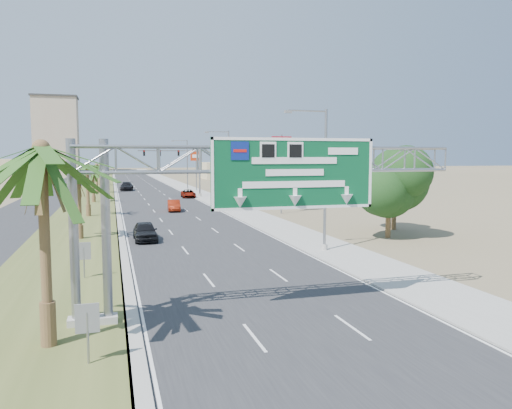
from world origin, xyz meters
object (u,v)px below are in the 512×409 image
object	(u,v)px
store_building	(296,186)
pole_sign_red_far	(196,159)
car_left_lane	(145,231)
car_right_lane	(188,194)
signal_mast	(188,168)
car_far	(127,187)
palm_near	(41,150)
car_mid_lane	(174,206)
sign_gantry	(256,172)
pole_sign_blue	(257,167)
pole_sign_red_near	(282,151)

from	to	relation	value
store_building	pole_sign_red_far	distance (m)	25.01
car_left_lane	car_right_lane	world-z (taller)	car_left_lane
signal_mast	car_far	distance (m)	22.06
car_far	pole_sign_red_far	size ratio (longest dim) A/B	0.72
car_left_lane	car_far	world-z (taller)	car_far
palm_near	car_mid_lane	xyz separation A→B (m)	(9.56, 43.28, -6.23)
sign_gantry	pole_sign_red_far	distance (m)	77.74
palm_near	car_left_lane	bearing A→B (deg)	77.90
palm_near	car_far	distance (m)	83.96
pole_sign_red_far	pole_sign_blue	bearing A→B (deg)	-84.59
car_far	pole_sign_blue	world-z (taller)	pole_sign_blue
car_far	car_right_lane	bearing A→B (deg)	-58.85
car_mid_lane	sign_gantry	bearing A→B (deg)	-87.87
sign_gantry	pole_sign_blue	distance (m)	46.87
pole_sign_red_far	car_left_lane	bearing A→B (deg)	-103.40
sign_gantry	pole_sign_blue	size ratio (longest dim) A/B	2.28
car_right_lane	pole_sign_blue	size ratio (longest dim) A/B	0.64
signal_mast	car_left_lane	size ratio (longest dim) A/B	2.31
car_mid_lane	car_right_lane	bearing A→B (deg)	80.71
pole_sign_red_near	pole_sign_blue	bearing A→B (deg)	91.01
palm_near	sign_gantry	bearing A→B (deg)	13.32
car_far	pole_sign_red_near	distance (m)	49.54
car_left_lane	pole_sign_blue	size ratio (longest dim) A/B	0.61
pole_sign_blue	sign_gantry	bearing A→B (deg)	-106.36
palm_near	pole_sign_red_far	world-z (taller)	palm_near
car_mid_lane	pole_sign_blue	distance (m)	13.17
signal_mast	pole_sign_red_near	world-z (taller)	pole_sign_red_near
car_left_lane	pole_sign_red_far	bearing A→B (deg)	76.16
car_left_lane	pole_sign_red_far	size ratio (longest dim) A/B	0.56
pole_sign_red_near	car_mid_lane	bearing A→B (deg)	153.37
store_building	car_far	size ratio (longest dim) A/B	3.16
car_right_lane	car_far	distance (m)	22.34
signal_mast	pole_sign_blue	size ratio (longest dim) A/B	1.40
sign_gantry	pole_sign_red_far	world-z (taller)	pole_sign_red_far
pole_sign_red_near	car_right_lane	bearing A→B (deg)	105.50
pole_sign_red_near	pole_sign_red_far	distance (m)	41.85
store_building	car_right_lane	world-z (taller)	store_building
pole_sign_red_far	pole_sign_red_near	bearing A→B (deg)	-85.60
car_right_lane	store_building	bearing A→B (deg)	-14.16
palm_near	pole_sign_red_far	xyz separation A→B (m)	(18.30, 79.00, -0.70)
car_right_lane	pole_sign_red_near	world-z (taller)	pole_sign_red_near
palm_near	pole_sign_red_near	xyz separation A→B (m)	(21.51, 37.29, 0.39)
sign_gantry	car_mid_lane	distance (m)	41.73
sign_gantry	pole_sign_red_near	distance (m)	37.83
palm_near	signal_mast	world-z (taller)	palm_near
car_right_lane	car_far	world-z (taller)	car_far
car_mid_lane	pole_sign_blue	world-z (taller)	pole_sign_blue
car_far	pole_sign_blue	xyz separation A→B (m)	(16.23, -36.69, 4.54)
car_mid_lane	pole_sign_red_near	xyz separation A→B (m)	(11.95, -5.99, 6.62)
car_mid_lane	pole_sign_blue	xyz separation A→B (m)	(11.78, 3.61, 4.67)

